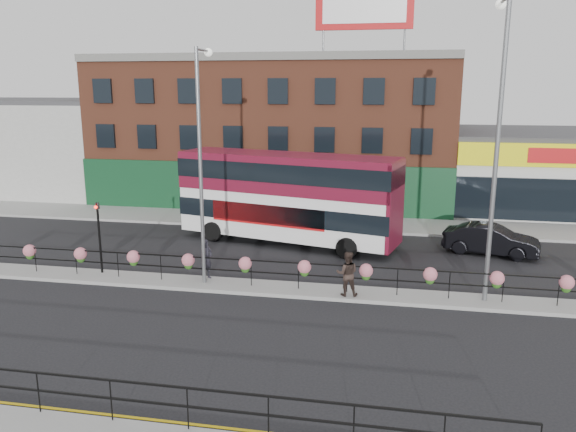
% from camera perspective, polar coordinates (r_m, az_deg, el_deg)
% --- Properties ---
extents(ground, '(120.00, 120.00, 0.00)m').
position_cam_1_polar(ground, '(23.58, -1.36, -7.56)').
color(ground, black).
rests_on(ground, ground).
extents(north_pavement, '(60.00, 4.00, 0.15)m').
position_cam_1_polar(north_pavement, '(34.88, 2.74, -0.61)').
color(north_pavement, gray).
rests_on(north_pavement, ground).
extents(median, '(60.00, 1.60, 0.15)m').
position_cam_1_polar(median, '(23.55, -1.36, -7.38)').
color(median, gray).
rests_on(median, ground).
extents(yellow_line_inner, '(60.00, 0.10, 0.01)m').
position_cam_1_polar(yellow_line_inner, '(15.21, -9.48, -20.17)').
color(yellow_line_inner, gold).
rests_on(yellow_line_inner, ground).
extents(yellow_line_outer, '(60.00, 0.10, 0.01)m').
position_cam_1_polar(yellow_line_outer, '(15.07, -9.73, -20.53)').
color(yellow_line_outer, gold).
rests_on(yellow_line_outer, ground).
extents(brick_building, '(25.00, 12.21, 10.30)m').
position_cam_1_polar(brick_building, '(42.55, -1.08, 8.76)').
color(brick_building, brown).
rests_on(brick_building, ground).
extents(supermarket, '(15.00, 12.25, 5.30)m').
position_cam_1_polar(supermarket, '(43.38, 25.84, 4.26)').
color(supermarket, silver).
rests_on(supermarket, ground).
extents(warehouse_west, '(15.50, 12.00, 7.30)m').
position_cam_1_polar(warehouse_west, '(50.84, -24.18, 6.66)').
color(warehouse_west, '#ADADA7').
rests_on(warehouse_west, ground).
extents(billboard, '(6.00, 0.29, 4.40)m').
position_cam_1_polar(billboard, '(36.96, 7.77, 20.53)').
color(billboard, '#B90F11').
rests_on(billboard, brick_building).
extents(median_railing, '(30.04, 0.56, 1.23)m').
position_cam_1_polar(median_railing, '(23.23, -1.38, -5.14)').
color(median_railing, black).
rests_on(median_railing, median).
extents(south_railing, '(20.04, 0.05, 1.12)m').
position_cam_1_polar(south_railing, '(15.15, -17.60, -16.56)').
color(south_railing, black).
rests_on(south_railing, south_pavement).
extents(double_decker_bus, '(12.26, 5.65, 4.83)m').
position_cam_1_polar(double_decker_bus, '(29.78, -0.02, 2.74)').
color(double_decker_bus, white).
rests_on(double_decker_bus, ground).
extents(car, '(4.00, 5.46, 1.53)m').
position_cam_1_polar(car, '(30.05, 19.93, -2.27)').
color(car, black).
rests_on(car, ground).
extents(pedestrian_a, '(0.94, 0.87, 1.77)m').
position_cam_1_polar(pedestrian_a, '(24.48, -8.29, -4.35)').
color(pedestrian_a, '#26252E').
rests_on(pedestrian_a, median).
extents(pedestrian_b, '(1.01, 0.85, 1.81)m').
position_cam_1_polar(pedestrian_b, '(22.45, 6.03, -5.84)').
color(pedestrian_b, '#30241F').
rests_on(pedestrian_b, median).
extents(lamp_column_west, '(0.35, 1.70, 9.68)m').
position_cam_1_polar(lamp_column_west, '(23.26, -8.76, 6.96)').
color(lamp_column_west, slate).
rests_on(lamp_column_west, median).
extents(lamp_column_east, '(0.41, 1.99, 11.35)m').
position_cam_1_polar(lamp_column_east, '(22.30, 20.51, 8.59)').
color(lamp_column_east, slate).
rests_on(lamp_column_east, median).
extents(traffic_light_median, '(0.15, 0.28, 3.65)m').
position_cam_1_polar(traffic_light_median, '(26.01, -18.71, -0.60)').
color(traffic_light_median, black).
rests_on(traffic_light_median, median).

